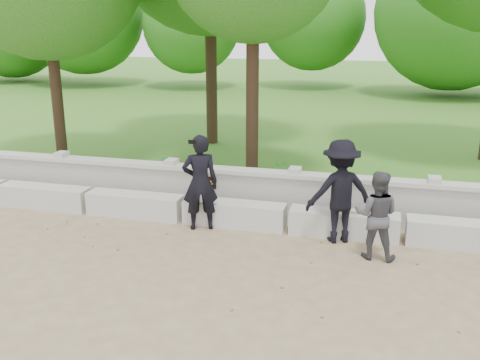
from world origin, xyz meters
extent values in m
plane|color=#9A855E|center=(0.00, 0.00, 0.00)|extent=(80.00, 80.00, 0.00)
cube|color=#38721E|center=(0.00, 14.00, 0.12)|extent=(40.00, 22.00, 0.25)
cube|color=beige|center=(-3.00, 1.90, 0.23)|extent=(1.90, 0.45, 0.45)
cube|color=beige|center=(-1.00, 1.90, 0.23)|extent=(1.90, 0.45, 0.45)
cube|color=beige|center=(1.00, 1.90, 0.23)|extent=(1.90, 0.45, 0.45)
cube|color=beige|center=(3.00, 1.90, 0.23)|extent=(1.90, 0.45, 0.45)
cube|color=beige|center=(5.00, 1.90, 0.23)|extent=(1.90, 0.45, 0.45)
cube|color=#B2AFA8|center=(0.00, 2.60, 0.41)|extent=(12.50, 0.25, 0.82)
cube|color=beige|center=(0.00, 2.60, 0.86)|extent=(12.50, 0.35, 0.08)
cube|color=black|center=(0.30, 2.46, 0.62)|extent=(0.36, 0.02, 0.24)
imported|color=black|center=(0.45, 1.60, 0.88)|extent=(0.75, 0.64, 1.75)
cube|color=black|center=(0.45, 1.25, 1.69)|extent=(0.14, 0.07, 0.07)
imported|color=#3F3F44|center=(3.54, 1.11, 0.72)|extent=(0.73, 0.59, 1.44)
imported|color=black|center=(2.92, 1.66, 0.89)|extent=(1.32, 1.07, 1.78)
cylinder|color=#382619|center=(-3.97, 4.10, 2.21)|extent=(0.26, 0.26, 3.91)
cylinder|color=#382619|center=(-1.24, 7.61, 2.62)|extent=(0.32, 0.32, 4.73)
cylinder|color=#382619|center=(0.80, 4.10, 2.27)|extent=(0.27, 0.27, 4.05)
imported|color=#2B7D2A|center=(-1.07, 3.48, 0.53)|extent=(0.35, 0.38, 0.56)
imported|color=#2B7D2A|center=(1.76, 3.30, 0.57)|extent=(0.75, 0.73, 0.63)
camera|label=1|loc=(3.48, -7.08, 3.61)|focal=40.00mm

